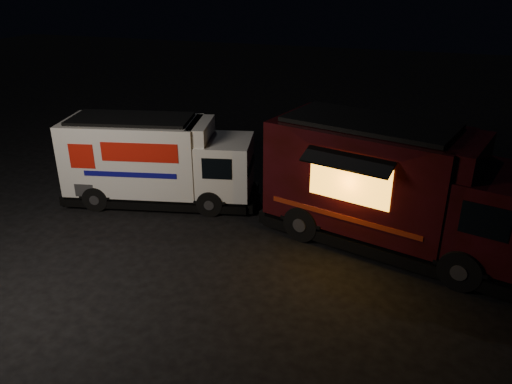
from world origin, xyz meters
name	(u,v)px	position (x,y,z in m)	size (l,w,h in m)	color
ground	(199,257)	(0.00, 0.00, 0.00)	(80.00, 80.00, 0.00)	black
white_truck	(160,161)	(-2.62, 2.89, 1.39)	(6.13, 2.09, 2.78)	silver
red_truck	(398,188)	(4.72, 2.38, 1.68)	(7.21, 2.65, 3.36)	#350910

